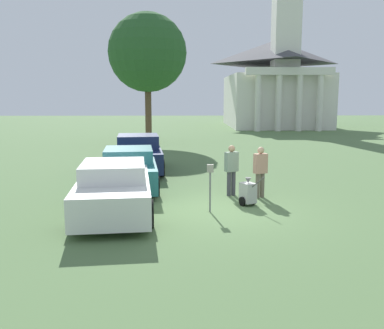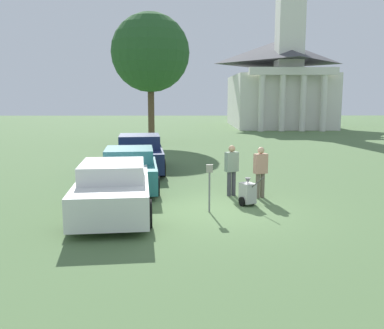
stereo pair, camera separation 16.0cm
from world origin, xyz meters
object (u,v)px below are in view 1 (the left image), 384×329
(person_worker, at_px, (231,167))
(person_supervisor, at_px, (260,169))
(parked_car_navy, at_px, (138,154))
(parked_car_teal, at_px, (129,169))
(church, at_px, (275,78))
(parking_meter, at_px, (210,179))
(parked_car_white, at_px, (114,189))
(equipment_cart, at_px, (248,193))

(person_worker, xyz_separation_m, person_supervisor, (0.90, -0.30, -0.01))
(parked_car_navy, height_order, person_worker, person_worker)
(person_worker, distance_m, person_supervisor, 0.95)
(parked_car_teal, height_order, church, church)
(parked_car_navy, relative_size, parking_meter, 3.50)
(parked_car_white, relative_size, parking_meter, 3.79)
(parked_car_white, height_order, parked_car_navy, parked_car_navy)
(church, bearing_deg, parked_car_teal, -110.92)
(parked_car_navy, height_order, parking_meter, parked_car_navy)
(parked_car_teal, xyz_separation_m, person_supervisor, (4.43, -1.64, 0.26))
(person_worker, xyz_separation_m, equipment_cart, (0.36, -1.28, -0.56))
(person_worker, height_order, church, church)
(person_supervisor, height_order, church, church)
(person_supervisor, relative_size, church, 0.08)
(equipment_cart, bearing_deg, church, 48.79)
(parked_car_white, distance_m, church, 36.62)
(parked_car_navy, relative_size, person_worker, 2.86)
(parked_car_teal, bearing_deg, church, 63.10)
(parked_car_navy, distance_m, equipment_cart, 7.14)
(parked_car_teal, xyz_separation_m, church, (11.84, 30.98, 4.48))
(parked_car_white, distance_m, equipment_cart, 3.97)
(parked_car_white, distance_m, parking_meter, 2.71)
(parking_meter, relative_size, person_worker, 0.82)
(parked_car_teal, bearing_deg, parked_car_white, -95.99)
(parking_meter, relative_size, church, 0.06)
(parking_meter, xyz_separation_m, church, (9.14, 34.35, 4.21))
(church, bearing_deg, parked_car_navy, -113.20)
(equipment_cart, bearing_deg, person_worker, 77.76)
(parking_meter, bearing_deg, person_supervisor, 44.91)
(parked_car_navy, height_order, person_supervisor, person_supervisor)
(person_supervisor, bearing_deg, equipment_cart, 41.68)
(parked_car_white, bearing_deg, parked_car_teal, 84.01)
(parked_car_white, bearing_deg, equipment_cart, 5.01)
(parked_car_white, xyz_separation_m, parked_car_navy, (0.00, 6.74, 0.05))
(parked_car_teal, distance_m, person_worker, 3.78)
(person_worker, bearing_deg, parked_car_white, 6.06)
(person_worker, bearing_deg, equipment_cart, 81.70)
(parked_car_teal, distance_m, parking_meter, 4.32)
(person_supervisor, distance_m, equipment_cart, 1.25)
(parking_meter, bearing_deg, parked_car_white, -179.77)
(parked_car_navy, bearing_deg, person_supervisor, -54.47)
(parked_car_white, distance_m, person_supervisor, 4.76)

